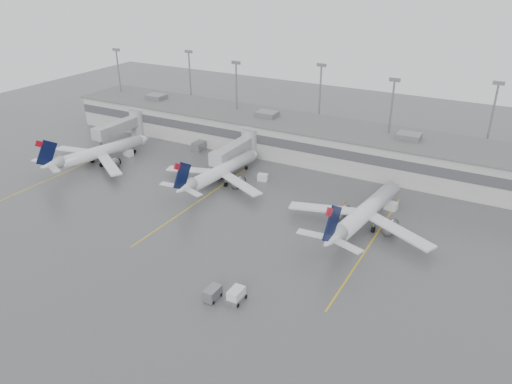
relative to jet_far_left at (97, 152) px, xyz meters
The scene contains 18 objects.
ground 57.32m from the jet_far_left, 30.33° to the right, with size 260.00×260.00×0.00m, color #4B4B4D.
terminal 57.34m from the jet_far_left, 30.48° to the left, with size 152.00×17.00×9.45m.
light_masts 61.14m from the jet_far_left, 35.19° to the left, with size 142.40×8.00×20.60m.
jet_bridge_left 17.91m from the jet_far_left, 109.92° to the left, with size 4.00×17.20×7.00m.
jet_bridge_right 33.46m from the jet_far_left, 30.19° to the left, with size 4.00×17.20×7.00m.
stand_markings 49.74m from the jet_far_left, ahead, with size 105.25×40.00×0.01m.
jet_far_left is the anchor object (origin of this frame).
jet_mid_left 31.33m from the jet_far_left, ahead, with size 24.91×28.05×9.08m.
jet_mid_right 64.06m from the jet_far_left, ahead, with size 27.45×30.94×10.03m.
baggage_tug 62.02m from the jet_far_left, 27.63° to the right, with size 2.04×3.13×2.01m.
baggage_cart 59.80m from the jet_far_left, 30.07° to the right, with size 1.64×2.83×1.81m.
gse_uld_a 8.20m from the jet_far_left, 72.35° to the left, with size 2.20×1.47×1.56m, color silver.
gse_uld_b 39.73m from the jet_far_left, 14.92° to the left, with size 2.14×1.43×1.52m, color silver.
gse_uld_c 67.29m from the jet_far_left, ahead, with size 2.27×1.51×1.61m, color silver.
gse_loader 24.55m from the jet_far_left, 51.30° to the left, with size 2.20×3.52×2.20m, color slate.
cone_a 5.72m from the jet_far_left, 107.10° to the left, with size 0.47×0.47×0.75m, color #E85F04.
cone_b 26.43m from the jet_far_left, ahead, with size 0.41×0.41×0.65m, color #E85F04.
cone_c 58.52m from the jet_far_left, ahead, with size 0.42×0.42×0.67m, color #E85F04.
Camera 1 is at (35.65, -48.73, 44.25)m, focal length 35.00 mm.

